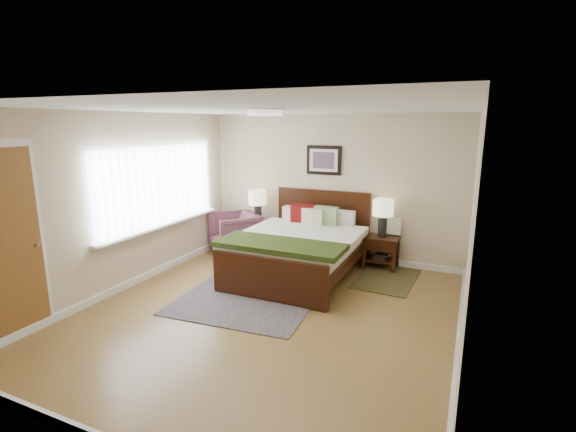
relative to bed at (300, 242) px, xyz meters
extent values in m
plane|color=olive|center=(0.15, -1.42, -0.55)|extent=(5.00, 5.00, 0.00)
cube|color=beige|center=(0.15, 1.08, 0.70)|extent=(4.50, 0.04, 2.50)
cube|color=beige|center=(0.15, -3.92, 0.70)|extent=(4.50, 0.04, 2.50)
cube|color=beige|center=(-2.10, -1.42, 0.70)|extent=(0.04, 5.00, 2.50)
cube|color=beige|center=(2.40, -1.42, 0.70)|extent=(0.04, 5.00, 2.50)
cube|color=white|center=(0.15, -1.42, 1.95)|extent=(4.50, 5.00, 0.02)
cube|color=silver|center=(-2.08, -0.72, 0.85)|extent=(0.02, 2.72, 1.32)
cube|color=silver|center=(-2.07, -0.72, 0.85)|extent=(0.01, 2.60, 1.20)
cube|color=silver|center=(-2.03, -0.72, 0.22)|extent=(0.10, 2.72, 0.04)
cube|color=silver|center=(-2.09, -3.17, 0.54)|extent=(0.01, 1.00, 2.18)
cube|color=brown|center=(-2.08, -3.17, 0.50)|extent=(0.01, 0.90, 2.10)
cylinder|color=#999999|center=(-2.05, -2.79, 0.45)|extent=(0.04, 0.04, 0.04)
cylinder|color=white|center=(0.15, -1.42, 1.91)|extent=(0.40, 0.40, 0.07)
cylinder|color=beige|center=(0.15, -1.42, 1.95)|extent=(0.44, 0.44, 0.01)
cube|color=black|center=(0.00, 1.04, 0.07)|extent=(1.69, 0.06, 1.18)
cube|color=black|center=(0.00, -1.10, -0.23)|extent=(1.69, 0.06, 0.59)
cube|color=black|center=(-0.80, -0.03, -0.21)|extent=(0.06, 2.12, 0.19)
cube|color=black|center=(0.81, -0.03, -0.21)|extent=(0.06, 2.12, 0.19)
cube|color=silver|center=(0.00, -0.03, -0.07)|extent=(1.59, 2.10, 0.23)
cube|color=silver|center=(0.00, -0.13, 0.09)|extent=(1.77, 1.87, 0.11)
cube|color=#23340F|center=(0.00, -0.74, 0.14)|extent=(1.81, 0.70, 0.07)
cube|color=silver|center=(-0.37, 0.80, 0.24)|extent=(0.53, 0.18, 0.27)
cube|color=silver|center=(0.37, 0.80, 0.24)|extent=(0.53, 0.18, 0.27)
cube|color=#5E0B0A|center=(-0.23, 0.68, 0.28)|extent=(0.41, 0.17, 0.34)
cube|color=#729053|center=(0.19, 0.68, 0.28)|extent=(0.41, 0.16, 0.34)
cube|color=beige|center=(-0.02, 0.60, 0.26)|extent=(0.36, 0.13, 0.30)
cube|color=black|center=(0.00, 1.06, 1.17)|extent=(0.62, 0.03, 0.50)
cube|color=silver|center=(0.00, 1.04, 1.17)|extent=(0.50, 0.01, 0.38)
cube|color=#A52D23|center=(0.00, 1.03, 1.17)|extent=(0.38, 0.01, 0.28)
cube|color=black|center=(-1.19, 0.85, -0.03)|extent=(0.45, 0.41, 0.05)
cube|color=black|center=(-1.38, 0.68, -0.30)|extent=(0.05, 0.05, 0.49)
cube|color=black|center=(-0.99, 0.68, -0.30)|extent=(0.05, 0.05, 0.49)
cube|color=black|center=(-1.38, 1.03, -0.30)|extent=(0.05, 0.05, 0.49)
cube|color=black|center=(-0.99, 1.03, -0.30)|extent=(0.05, 0.05, 0.49)
cube|color=black|center=(-1.19, 0.66, -0.13)|extent=(0.39, 0.03, 0.14)
cube|color=black|center=(1.09, 0.85, -0.04)|extent=(0.54, 0.40, 0.05)
cube|color=black|center=(0.85, 0.68, -0.30)|extent=(0.05, 0.05, 0.49)
cube|color=black|center=(1.33, 0.68, -0.30)|extent=(0.05, 0.05, 0.49)
cube|color=black|center=(0.85, 1.02, -0.30)|extent=(0.05, 0.05, 0.49)
cube|color=black|center=(1.33, 1.02, -0.30)|extent=(0.05, 0.05, 0.49)
cube|color=black|center=(1.09, 0.67, -0.14)|extent=(0.48, 0.03, 0.14)
cube|color=black|center=(1.09, 0.85, -0.41)|extent=(0.48, 0.34, 0.03)
cube|color=black|center=(1.09, 0.85, -0.38)|extent=(0.20, 0.25, 0.03)
cube|color=black|center=(1.09, 0.85, -0.34)|extent=(0.20, 0.25, 0.03)
cube|color=black|center=(1.09, 0.85, -0.31)|extent=(0.20, 0.25, 0.03)
cylinder|color=black|center=(-1.19, 0.85, 0.16)|extent=(0.14, 0.14, 0.32)
cylinder|color=black|center=(-1.19, 0.85, 0.34)|extent=(0.02, 0.02, 0.06)
cylinder|color=#FBEDBF|center=(-1.19, 0.85, 0.48)|extent=(0.33, 0.33, 0.26)
cylinder|color=black|center=(1.09, 0.85, 0.15)|extent=(0.14, 0.14, 0.32)
cylinder|color=black|center=(1.09, 0.85, 0.33)|extent=(0.02, 0.02, 0.06)
cylinder|color=#FBEDBF|center=(1.09, 0.85, 0.47)|extent=(0.33, 0.33, 0.26)
imported|color=brown|center=(-1.53, 0.58, -0.17)|extent=(1.14, 1.14, 0.75)
cube|color=#0D0D42|center=(-0.32, -0.73, -0.54)|extent=(1.98, 2.66, 0.01)
cube|color=black|center=(1.29, 0.38, -0.54)|extent=(0.90, 1.29, 0.01)
camera|label=1|loc=(2.37, -5.75, 1.79)|focal=26.00mm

